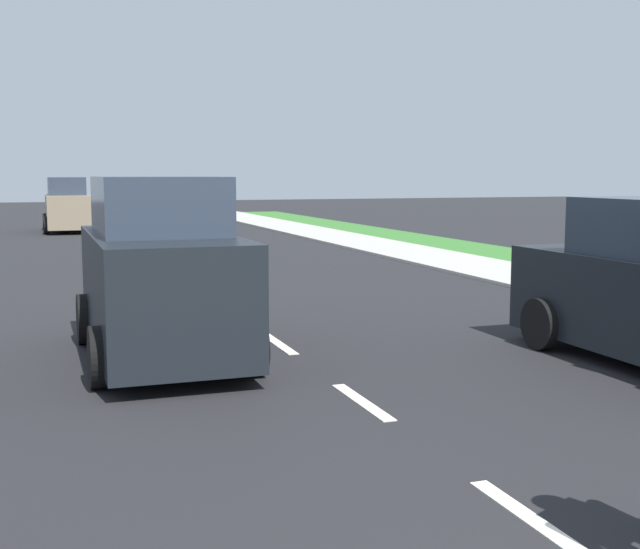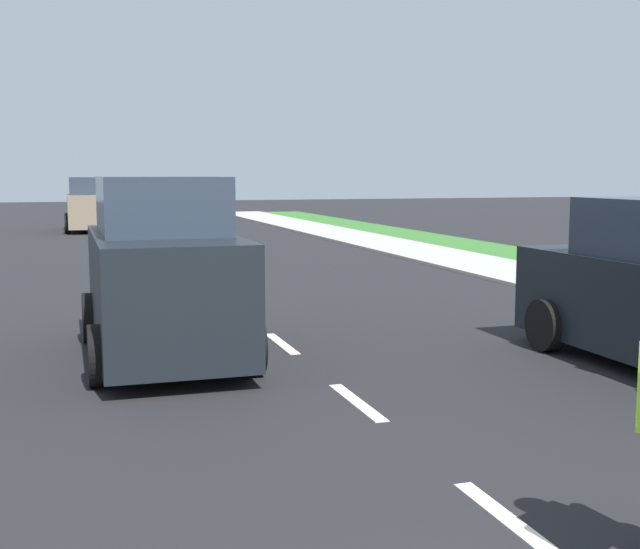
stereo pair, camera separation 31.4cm
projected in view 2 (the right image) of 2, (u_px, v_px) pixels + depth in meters
The scene contains 4 objects.
ground_plane at pixel (169, 257), 22.75m from camera, with size 96.00×96.00×0.00m, color black.
lane_center_line at pixel (153, 244), 26.72m from camera, with size 0.14×46.40×0.01m.
car_oncoming_lead at pixel (163, 274), 10.20m from camera, with size 1.92×3.97×2.26m.
car_oncoming_third at pixel (88, 206), 32.98m from camera, with size 1.87×4.38×2.16m.
Camera 2 is at (-2.76, -1.86, 2.30)m, focal length 45.91 mm.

